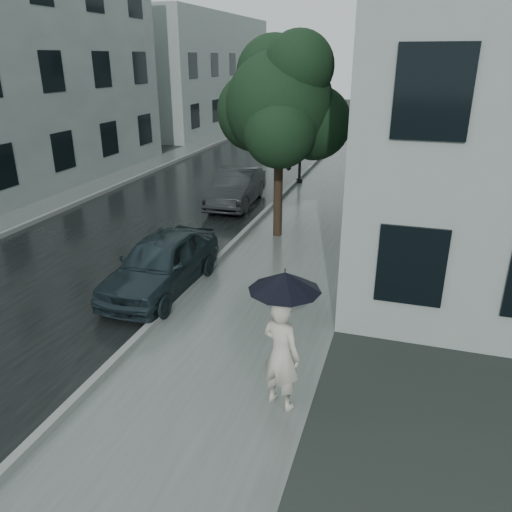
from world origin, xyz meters
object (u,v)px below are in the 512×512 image
(pedestrian, at_px, (281,354))
(street_tree, at_px, (281,104))
(lamp_post, at_px, (298,106))
(car_near, at_px, (161,263))
(car_far, at_px, (236,187))

(pedestrian, bearing_deg, street_tree, -51.84)
(pedestrian, height_order, lamp_post, lamp_post)
(car_near, bearing_deg, street_tree, 72.15)
(lamp_post, bearing_deg, car_far, -112.64)
(street_tree, height_order, lamp_post, street_tree)
(street_tree, relative_size, lamp_post, 1.03)
(pedestrian, bearing_deg, car_near, -18.15)
(car_far, bearing_deg, lamp_post, 67.56)
(lamp_post, bearing_deg, pedestrian, -82.08)
(street_tree, relative_size, car_near, 1.49)
(car_near, distance_m, car_far, 7.42)
(pedestrian, xyz_separation_m, car_near, (-3.72, 3.27, -0.25))
(street_tree, distance_m, car_far, 4.84)
(pedestrian, xyz_separation_m, lamp_post, (-3.11, 14.66, 2.30))
(street_tree, height_order, car_far, street_tree)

